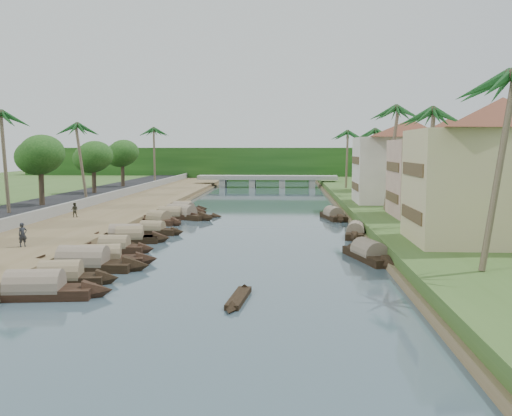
# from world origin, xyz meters

# --- Properties ---
(ground) EXTENTS (220.00, 220.00, 0.00)m
(ground) POSITION_xyz_m (0.00, 0.00, 0.00)
(ground) COLOR #394D56
(ground) RESTS_ON ground
(left_bank) EXTENTS (10.00, 180.00, 0.80)m
(left_bank) POSITION_xyz_m (-16.00, 20.00, 0.40)
(left_bank) COLOR brown
(left_bank) RESTS_ON ground
(right_bank) EXTENTS (16.00, 180.00, 1.20)m
(right_bank) POSITION_xyz_m (19.00, 20.00, 0.60)
(right_bank) COLOR #365421
(right_bank) RESTS_ON ground
(road) EXTENTS (8.00, 180.00, 1.40)m
(road) POSITION_xyz_m (-24.50, 20.00, 0.70)
(road) COLOR black
(road) RESTS_ON ground
(retaining_wall) EXTENTS (0.40, 180.00, 1.10)m
(retaining_wall) POSITION_xyz_m (-20.20, 20.00, 1.35)
(retaining_wall) COLOR gray
(retaining_wall) RESTS_ON left_bank
(treeline) EXTENTS (120.00, 14.00, 8.00)m
(treeline) POSITION_xyz_m (0.00, 100.00, 4.00)
(treeline) COLOR #163D10
(treeline) RESTS_ON ground
(bridge) EXTENTS (28.00, 4.00, 2.40)m
(bridge) POSITION_xyz_m (0.00, 72.00, 1.72)
(bridge) COLOR gray
(bridge) RESTS_ON ground
(building_near) EXTENTS (14.85, 14.85, 10.20)m
(building_near) POSITION_xyz_m (18.99, -2.00, 6.38)
(building_near) COLOR tan
(building_near) RESTS_ON right_bank
(building_mid) EXTENTS (14.11, 14.11, 9.70)m
(building_mid) POSITION_xyz_m (19.99, 14.00, 6.13)
(building_mid) COLOR #CDA891
(building_mid) RESTS_ON right_bank
(building_far) EXTENTS (15.59, 15.59, 10.20)m
(building_far) POSITION_xyz_m (18.99, 28.00, 6.38)
(building_far) COLOR silver
(building_far) RESTS_ON right_bank
(building_distant) EXTENTS (12.62, 12.62, 9.20)m
(building_distant) POSITION_xyz_m (19.99, 48.00, 5.88)
(building_distant) COLOR tan
(building_distant) RESTS_ON right_bank
(sampan_0) EXTENTS (8.51, 2.64, 2.20)m
(sampan_0) POSITION_xyz_m (-9.19, -14.12, 0.42)
(sampan_0) COLOR black
(sampan_0) RESTS_ON ground
(sampan_1) EXTENTS (6.98, 2.57, 2.06)m
(sampan_1) POSITION_xyz_m (-8.96, -11.22, 0.41)
(sampan_1) COLOR black
(sampan_1) RESTS_ON ground
(sampan_2) EXTENTS (7.91, 3.28, 2.07)m
(sampan_2) POSITION_xyz_m (-8.42, -5.72, 0.41)
(sampan_2) COLOR black
(sampan_2) RESTS_ON ground
(sampan_3) EXTENTS (8.98, 2.16, 2.39)m
(sampan_3) POSITION_xyz_m (-9.09, -7.20, 0.42)
(sampan_3) COLOR black
(sampan_3) RESTS_ON ground
(sampan_4) EXTENTS (6.30, 1.61, 1.85)m
(sampan_4) POSITION_xyz_m (-8.95, -0.97, 0.40)
(sampan_4) COLOR black
(sampan_4) RESTS_ON ground
(sampan_5) EXTENTS (6.75, 2.75, 2.12)m
(sampan_5) POSITION_xyz_m (-9.02, 3.50, 0.41)
(sampan_5) COLOR black
(sampan_5) RESTS_ON ground
(sampan_6) EXTENTS (7.78, 2.74, 2.27)m
(sampan_6) POSITION_xyz_m (-9.44, 3.70, 0.42)
(sampan_6) COLOR black
(sampan_6) RESTS_ON ground
(sampan_7) EXTENTS (6.30, 2.16, 1.72)m
(sampan_7) POSITION_xyz_m (-8.24, 8.21, 0.40)
(sampan_7) COLOR black
(sampan_7) RESTS_ON ground
(sampan_8) EXTENTS (6.31, 4.47, 2.01)m
(sampan_8) POSITION_xyz_m (-9.28, 15.35, 0.41)
(sampan_8) COLOR black
(sampan_8) RESTS_ON ground
(sampan_9) EXTENTS (9.05, 5.97, 2.33)m
(sampan_9) POSITION_xyz_m (-7.88, 20.22, 0.42)
(sampan_9) COLOR black
(sampan_9) RESTS_ON ground
(sampan_10) EXTENTS (7.37, 1.93, 2.05)m
(sampan_10) POSITION_xyz_m (-8.93, 19.49, 0.41)
(sampan_10) COLOR black
(sampan_10) RESTS_ON ground
(sampan_11) EXTENTS (7.57, 3.30, 2.14)m
(sampan_11) POSITION_xyz_m (-8.47, 21.50, 0.41)
(sampan_11) COLOR black
(sampan_11) RESTS_ON ground
(sampan_12) EXTENTS (7.25, 4.97, 1.86)m
(sampan_12) POSITION_xyz_m (-8.64, 25.70, 0.40)
(sampan_12) COLOR black
(sampan_12) RESTS_ON ground
(sampan_13) EXTENTS (6.74, 3.07, 1.87)m
(sampan_13) POSITION_xyz_m (-9.01, 27.00, 0.41)
(sampan_13) COLOR black
(sampan_13) RESTS_ON ground
(sampan_14) EXTENTS (3.79, 8.51, 2.06)m
(sampan_14) POSITION_xyz_m (9.94, -2.77, 0.41)
(sampan_14) COLOR black
(sampan_14) RESTS_ON ground
(sampan_15) EXTENTS (2.50, 6.96, 1.88)m
(sampan_15) POSITION_xyz_m (10.23, 7.87, 0.41)
(sampan_15) COLOR black
(sampan_15) RESTS_ON ground
(sampan_16) EXTENTS (3.04, 8.07, 1.97)m
(sampan_16) POSITION_xyz_m (9.25, 20.70, 0.41)
(sampan_16) COLOR black
(sampan_16) RESTS_ON ground
(canoe_0) EXTENTS (1.25, 5.51, 0.72)m
(canoe_0) POSITION_xyz_m (1.62, -14.02, 0.10)
(canoe_0) COLOR black
(canoe_0) RESTS_ON ground
(canoe_1) EXTENTS (5.19, 1.06, 0.83)m
(canoe_1) POSITION_xyz_m (-9.81, 1.13, 0.10)
(canoe_1) COLOR black
(canoe_1) RESTS_ON ground
(canoe_2) EXTENTS (6.29, 1.29, 0.91)m
(canoe_2) POSITION_xyz_m (-6.49, 21.49, 0.10)
(canoe_2) COLOR black
(canoe_2) RESTS_ON ground
(palm_0) EXTENTS (3.20, 3.20, 12.09)m
(palm_0) POSITION_xyz_m (15.00, -11.75, 11.49)
(palm_0) COLOR #76654E
(palm_0) RESTS_ON ground
(palm_1) EXTENTS (3.20, 3.20, 11.46)m
(palm_1) POSITION_xyz_m (16.00, 6.31, 10.87)
(palm_1) COLOR #76654E
(palm_1) RESTS_ON ground
(palm_2) EXTENTS (3.20, 3.20, 12.60)m
(palm_2) POSITION_xyz_m (15.00, 19.66, 11.98)
(palm_2) COLOR #76654E
(palm_2) RESTS_ON ground
(palm_3) EXTENTS (3.20, 3.20, 10.78)m
(palm_3) POSITION_xyz_m (16.00, 39.11, 10.22)
(palm_3) COLOR #76654E
(palm_3) RESTS_ON ground
(palm_5) EXTENTS (3.20, 3.20, 11.55)m
(palm_5) POSITION_xyz_m (-24.00, 12.65, 11.16)
(palm_5) COLOR #76654E
(palm_5) RESTS_ON ground
(palm_6) EXTENTS (3.20, 3.20, 11.02)m
(palm_6) POSITION_xyz_m (-22.00, 28.85, 10.67)
(palm_6) COLOR #76654E
(palm_6) RESTS_ON ground
(palm_7) EXTENTS (3.20, 3.20, 10.97)m
(palm_7) POSITION_xyz_m (14.00, 53.90, 10.40)
(palm_7) COLOR #76654E
(palm_7) RESTS_ON ground
(palm_8) EXTENTS (3.20, 3.20, 11.61)m
(palm_8) POSITION_xyz_m (-20.50, 61.43, 11.22)
(palm_8) COLOR #76654E
(palm_8) RESTS_ON ground
(tree_3) EXTENTS (5.04, 5.04, 7.77)m
(tree_3) POSITION_xyz_m (-24.00, 20.63, 7.01)
(tree_3) COLOR #493A2A
(tree_3) RESTS_ON ground
(tree_4) EXTENTS (5.10, 5.10, 7.29)m
(tree_4) POSITION_xyz_m (-24.00, 38.36, 6.52)
(tree_4) COLOR #493A2A
(tree_4) RESTS_ON ground
(tree_5) EXTENTS (5.07, 5.07, 7.68)m
(tree_5) POSITION_xyz_m (-24.00, 52.87, 6.90)
(tree_5) COLOR #493A2A
(tree_5) RESTS_ON ground
(tree_6) EXTENTS (4.33, 4.33, 7.52)m
(tree_6) POSITION_xyz_m (24.00, 30.33, 6.82)
(tree_6) COLOR #493A2A
(tree_6) RESTS_ON ground
(person_near) EXTENTS (0.74, 0.75, 1.75)m
(person_near) POSITION_xyz_m (-14.95, -3.27, 1.67)
(person_near) COLOR #24262B
(person_near) RESTS_ON left_bank
(person_far) EXTENTS (0.77, 0.62, 1.50)m
(person_far) POSITION_xyz_m (-17.83, 14.35, 1.55)
(person_far) COLOR #333224
(person_far) RESTS_ON left_bank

